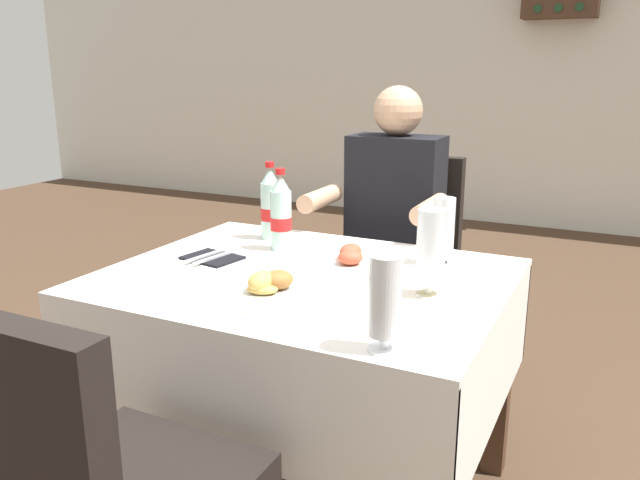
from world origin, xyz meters
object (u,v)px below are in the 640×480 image
at_px(beer_glass_middle, 431,250).
at_px(beer_glass_right, 385,301).
at_px(chair_far_diner_seat, 399,260).
at_px(plate_far_diner, 351,258).
at_px(seated_diner_far, 389,228).
at_px(main_dining_table, 305,328).
at_px(cola_bottle_secondary, 270,205).
at_px(cola_bottle_primary, 281,215).
at_px(plate_near_camera, 267,288).
at_px(napkin_cutlery_set, 212,257).
at_px(beer_glass_left, 444,229).

relative_size(beer_glass_middle, beer_glass_right, 1.11).
height_order(chair_far_diner_seat, plate_far_diner, chair_far_diner_seat).
height_order(chair_far_diner_seat, seated_diner_far, seated_diner_far).
bearing_deg(main_dining_table, cola_bottle_secondary, 133.77).
relative_size(cola_bottle_primary, cola_bottle_secondary, 1.00).
bearing_deg(cola_bottle_secondary, plate_near_camera, -60.56).
height_order(plate_far_diner, napkin_cutlery_set, plate_far_diner).
height_order(plate_near_camera, napkin_cutlery_set, plate_near_camera).
distance_m(beer_glass_middle, cola_bottle_primary, 0.61).
relative_size(seated_diner_far, beer_glass_middle, 5.38).
relative_size(seated_diner_far, cola_bottle_secondary, 4.64).
height_order(seated_diner_far, plate_near_camera, seated_diner_far).
bearing_deg(plate_near_camera, beer_glass_middle, 26.96).
bearing_deg(seated_diner_far, plate_near_camera, -89.56).
bearing_deg(main_dining_table, seated_diner_far, 90.91).
bearing_deg(napkin_cutlery_set, beer_glass_left, 21.95).
xyz_separation_m(cola_bottle_secondary, napkin_cutlery_set, (-0.04, -0.30, -0.11)).
relative_size(chair_far_diner_seat, cola_bottle_primary, 3.59).
height_order(beer_glass_right, cola_bottle_primary, cola_bottle_primary).
bearing_deg(seated_diner_far, napkin_cutlery_set, -113.93).
bearing_deg(beer_glass_middle, seated_diner_far, 117.38).
relative_size(beer_glass_left, napkin_cutlery_set, 1.06).
xyz_separation_m(beer_glass_left, beer_glass_middle, (0.05, -0.29, 0.01)).
height_order(main_dining_table, seated_diner_far, seated_diner_far).
height_order(beer_glass_left, cola_bottle_primary, cola_bottle_primary).
relative_size(plate_near_camera, plate_far_diner, 0.99).
relative_size(chair_far_diner_seat, beer_glass_left, 4.67).
bearing_deg(main_dining_table, cola_bottle_primary, 133.54).
bearing_deg(main_dining_table, plate_far_diner, 61.72).
height_order(main_dining_table, plate_far_diner, plate_far_diner).
bearing_deg(beer_glass_left, cola_bottle_primary, -171.99).
bearing_deg(beer_glass_left, plate_far_diner, -153.05).
bearing_deg(napkin_cutlery_set, cola_bottle_secondary, 82.60).
distance_m(plate_near_camera, napkin_cutlery_set, 0.40).
bearing_deg(main_dining_table, chair_far_diner_seat, 90.00).
distance_m(beer_glass_left, beer_glass_right, 0.67).
relative_size(seated_diner_far, beer_glass_left, 6.07).
xyz_separation_m(chair_far_diner_seat, beer_glass_middle, (0.38, -0.86, 0.31)).
relative_size(seated_diner_far, beer_glass_right, 5.95).
bearing_deg(beer_glass_middle, plate_far_diner, 151.02).
relative_size(seated_diner_far, cola_bottle_primary, 4.66).
relative_size(chair_far_diner_seat, plate_near_camera, 4.07).
bearing_deg(cola_bottle_secondary, plate_far_diner, -22.77).
distance_m(beer_glass_left, cola_bottle_primary, 0.53).
bearing_deg(chair_far_diner_seat, plate_far_diner, -83.35).
distance_m(beer_glass_middle, napkin_cutlery_set, 0.72).
xyz_separation_m(chair_far_diner_seat, plate_far_diner, (0.08, -0.70, 0.20)).
relative_size(plate_far_diner, beer_glass_left, 1.16).
bearing_deg(plate_far_diner, cola_bottle_secondary, 157.23).
distance_m(chair_far_diner_seat, cola_bottle_secondary, 0.69).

